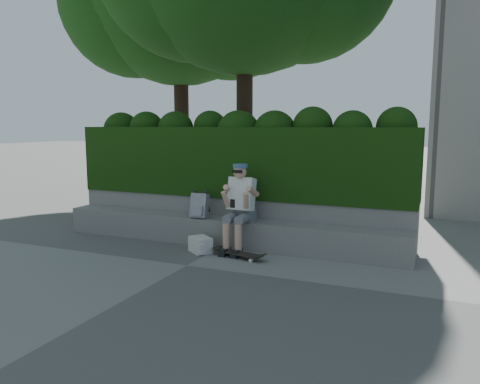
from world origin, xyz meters
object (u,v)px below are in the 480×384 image
at_px(person, 240,204).
at_px(backpack_ground, 200,245).
at_px(backpack_plaid, 200,206).
at_px(skateboard, 239,254).

height_order(person, backpack_ground, person).
relative_size(person, backpack_ground, 3.71).
bearing_deg(backpack_plaid, backpack_ground, -63.83).
xyz_separation_m(person, skateboard, (0.16, -0.43, -0.69)).
bearing_deg(backpack_plaid, skateboard, -31.47).
bearing_deg(skateboard, backpack_ground, -173.98).
bearing_deg(backpack_ground, person, 71.77).
relative_size(person, backpack_plaid, 3.37).
xyz_separation_m(backpack_plaid, backpack_ground, (0.24, -0.44, -0.53)).
height_order(person, backpack_plaid, person).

